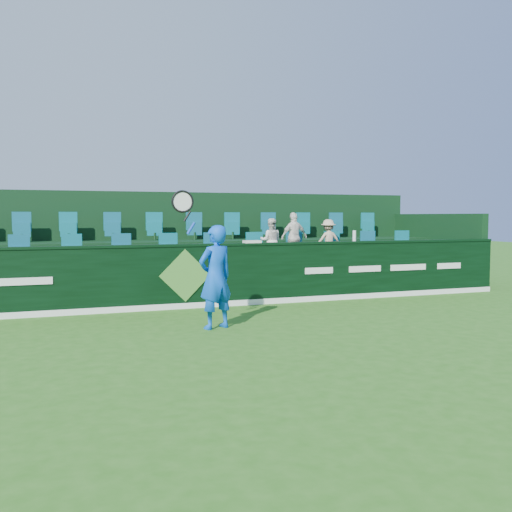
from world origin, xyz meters
name	(u,v)px	position (x,y,z in m)	size (l,w,h in m)	color
ground	(247,350)	(0.00, 0.00, 0.00)	(60.00, 60.00, 0.00)	#296718
sponsor_hoarding	(184,276)	(0.00, 4.00, 0.67)	(16.00, 0.25, 1.35)	black
stand_tier_front	(173,283)	(0.00, 5.10, 0.40)	(16.00, 2.00, 0.80)	black
stand_tier_back	(158,266)	(0.00, 7.00, 0.65)	(16.00, 1.80, 1.30)	black
stand_rear	(154,243)	(0.00, 7.44, 1.22)	(16.00, 4.10, 2.60)	black
seat_row_front	(169,252)	(0.00, 5.50, 1.10)	(13.50, 0.50, 0.60)	#0C6672
seat_row_back	(155,229)	(0.00, 7.30, 1.60)	(13.50, 0.50, 0.60)	#0C6672
tennis_player	(215,276)	(0.00, 1.66, 0.91)	(1.22, 0.62, 2.43)	blue
spectator_left	(271,241)	(2.41, 5.12, 1.34)	(0.52, 0.41, 1.08)	silver
spectator_middle	(294,237)	(3.03, 5.12, 1.41)	(0.72, 0.30, 1.23)	white
spectator_right	(328,240)	(3.97, 5.12, 1.33)	(0.68, 0.39, 1.05)	tan
towel	(252,242)	(1.52, 4.00, 1.38)	(0.37, 0.24, 0.05)	silver
drinks_bottle	(354,236)	(4.07, 4.00, 1.48)	(0.08, 0.08, 0.25)	silver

